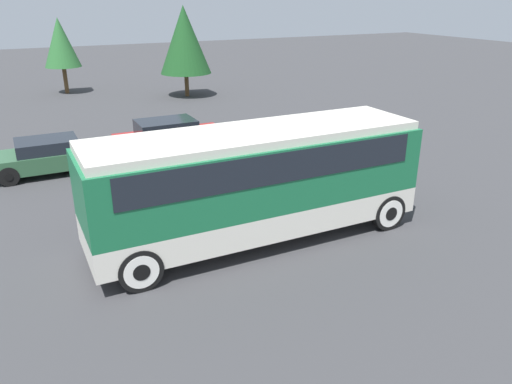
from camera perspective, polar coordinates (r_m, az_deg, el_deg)
name	(u,v)px	position (r m, az deg, el deg)	size (l,w,h in m)	color
ground_plane	(256,238)	(14.31, 0.00, -5.32)	(120.00, 120.00, 0.00)	#38383A
tour_bus	(259,175)	(13.59, 0.36, 1.95)	(9.26, 2.64, 3.17)	silver
parked_car_near	(52,155)	(20.84, -22.29, 3.90)	(4.27, 1.92, 1.36)	#2D5638
parked_car_mid	(170,136)	(22.12, -9.84, 6.29)	(4.71, 1.96, 1.46)	maroon
parked_car_far	(215,165)	(18.22, -4.73, 3.14)	(4.61, 1.85, 1.43)	#7A6B5B
tree_left	(60,43)	(37.52, -21.46, 15.60)	(2.40, 2.40, 5.04)	brown
tree_center	(184,40)	(34.38, -8.17, 16.83)	(3.36, 3.36, 5.83)	brown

